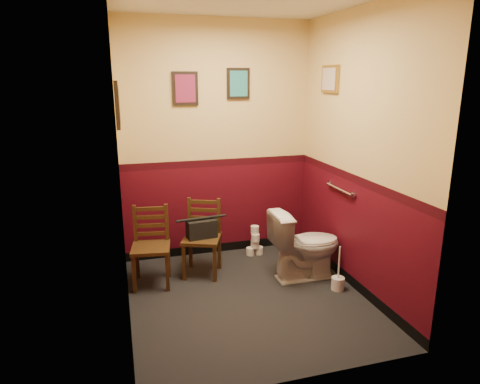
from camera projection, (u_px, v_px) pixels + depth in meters
name	position (u px, v px, depth m)	size (l,w,h in m)	color
floor	(247.00, 298.00, 4.13)	(2.20, 2.40, 0.00)	black
wall_back	(217.00, 142.00, 4.90)	(2.20, 2.70, 0.00)	#470814
wall_front	(305.00, 195.00, 2.67)	(2.20, 2.70, 0.00)	#470814
wall_left	(119.00, 168.00, 3.49)	(2.40, 2.70, 0.00)	#470814
wall_right	(358.00, 155.00, 4.08)	(2.40, 2.70, 0.00)	#470814
grab_bar	(339.00, 189.00, 4.41)	(0.05, 0.56, 0.06)	silver
framed_print_back_a	(185.00, 89.00, 4.63)	(0.28, 0.04, 0.36)	black
framed_print_back_b	(238.00, 84.00, 4.78)	(0.26, 0.04, 0.34)	black
framed_print_left	(117.00, 105.00, 3.46)	(0.04, 0.30, 0.38)	black
framed_print_right	(330.00, 79.00, 4.45)	(0.04, 0.34, 0.28)	olive
toilet	(305.00, 245.00, 4.48)	(0.42, 0.75, 0.73)	white
toilet_brush	(338.00, 283.00, 4.29)	(0.13, 0.13, 0.46)	silver
chair_left	(151.00, 246.00, 4.34)	(0.43, 0.43, 0.81)	#503418
chair_right	(202.00, 238.00, 4.58)	(0.49, 0.49, 0.81)	#503418
handbag	(202.00, 229.00, 4.51)	(0.33, 0.19, 0.23)	black
tp_stack	(255.00, 243.00, 5.12)	(0.21, 0.13, 0.36)	silver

